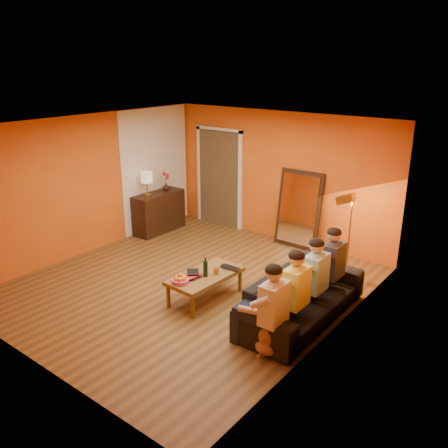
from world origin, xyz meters
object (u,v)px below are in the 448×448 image
Objects in this scene: mirror_frame at (299,209)px; person_far_left at (274,310)px; person_far_right at (333,267)px; tumbler at (216,271)px; sofa at (303,297)px; coffee_table at (205,286)px; floor_lamp at (349,238)px; vase at (166,187)px; person_mid_left at (296,294)px; wine_bottle at (205,267)px; sideboard at (159,212)px; table_lamp at (147,184)px; person_mid_right at (316,279)px; dog at (272,328)px; laptop at (228,269)px.

mirror_frame reaches higher than person_far_left.
tumbler is (-1.48, -0.95, -0.14)m from person_far_right.
coffee_table is at bearing 105.82° from sofa.
floor_lamp is 8.56× the size of vase.
floor_lamp reaches higher than sofa.
person_mid_left is 1.49m from tumbler.
wine_bottle is at bearing -128.03° from floor_lamp.
coffee_table is at bearing -129.62° from floor_lamp.
mirror_frame reaches higher than person_mid_left.
wine_bottle is at bearing -32.61° from sideboard.
coffee_table is (2.77, -1.46, -0.90)m from table_lamp.
mirror_frame is 2.89m from wine_bottle.
sideboard is at bearing 72.45° from sofa.
wine_bottle is at bearing -179.42° from person_mid_left.
tumbler is (2.89, -1.64, 0.04)m from sideboard.
wine_bottle is (2.82, -1.51, -0.53)m from table_lamp.
person_mid_right reaches higher than sofa.
tumbler is (-1.48, -0.40, -0.14)m from person_mid_right.
wine_bottle is (-1.52, 0.50, 0.25)m from dog.
wine_bottle is at bearing -89.33° from mirror_frame.
person_far_left is (0.03, -0.04, 0.28)m from dog.
person_mid_right is at bearing -90.00° from person_far_right.
mirror_frame is 2.73m from tumbler.
person_mid_left is (1.58, -2.87, -0.15)m from mirror_frame.
sideboard is 4.73m from person_mid_left.
mirror_frame is at bearing 121.57° from dog.
sofa is at bearing -59.08° from mirror_frame.
coffee_table is at bearing -35.89° from vase.
coffee_table is at bearing -120.00° from laptop.
floor_lamp is 4.32× the size of laptop.
floor_lamp is 2.33m from tumbler.
vase is at bearing 167.84° from person_far_right.
sofa is 0.32m from person_mid_right.
wine_bottle is (2.82, -1.81, 0.15)m from sideboard.
floor_lamp is at bearing 95.09° from person_mid_left.
floor_lamp is 4.19m from vase.
floor_lamp is at bearing 100.38° from dog.
person_mid_right is 0.55m from person_far_right.
dog is 0.59m from person_mid_left.
person_mid_left is 0.55m from person_mid_right.
coffee_table is at bearing 178.76° from person_mid_left.
vase reaches higher than sofa.
tumbler is (-1.35, -0.30, 0.13)m from sofa.
dog is 2.10× the size of wine_bottle.
person_far_left is 1.00× the size of person_mid_right.
person_mid_right is at bearing 90.00° from person_mid_left.
floor_lamp is 2.63m from dog.
wine_bottle is at bearing -28.09° from table_lamp.
floor_lamp is (-0.06, 1.63, 0.39)m from sofa.
laptop is at bearing -153.20° from person_far_right.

